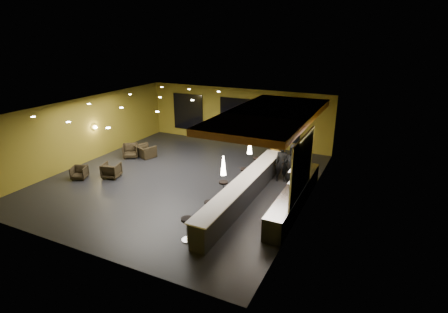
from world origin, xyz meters
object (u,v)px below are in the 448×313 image
at_px(pendant_2, 269,131).
at_px(armchair_c, 130,151).
at_px(pendant_0, 223,166).
at_px(bar_stool_3, 245,175).
at_px(pendant_1, 250,146).
at_px(armchair_b, 111,170).
at_px(prep_counter, 295,197).
at_px(armchair_a, 79,173).
at_px(bar_stool_2, 223,188).
at_px(staff_b, 296,164).
at_px(bar_counter, 244,191).
at_px(armchair_d, 145,151).
at_px(bar_stool_0, 187,226).
at_px(bar_stool_1, 209,208).
at_px(column, 279,135).
at_px(bar_stool_4, 257,163).
at_px(staff_a, 282,163).
at_px(staff_c, 294,164).

xyz_separation_m(pendant_2, armchair_c, (-7.96, -0.62, -1.97)).
xyz_separation_m(pendant_0, bar_stool_3, (-0.65, 3.62, -1.83)).
xyz_separation_m(pendant_1, armchair_b, (-6.88, -0.83, -1.99)).
distance_m(prep_counter, armchair_a, 10.30).
bearing_deg(bar_stool_2, armchair_b, -177.58).
bearing_deg(staff_b, bar_counter, -109.09).
relative_size(pendant_0, pendant_2, 1.00).
height_order(pendant_0, armchair_d, pendant_0).
xyz_separation_m(bar_counter, armchair_a, (-8.17, -1.13, -0.19)).
bearing_deg(bar_stool_2, armchair_a, -171.72).
distance_m(pendant_0, bar_stool_3, 4.11).
height_order(pendant_0, bar_stool_3, pendant_0).
xyz_separation_m(bar_stool_0, bar_stool_3, (0.00, 5.08, -0.03)).
bearing_deg(armchair_a, pendant_2, 2.77).
relative_size(pendant_1, armchair_d, 0.66).
bearing_deg(pendant_2, bar_stool_1, -98.03).
height_order(pendant_0, armchair_b, pendant_0).
bearing_deg(pendant_0, armchair_c, 151.18).
height_order(column, bar_stool_4, column).
bearing_deg(column, staff_a, -67.26).
bearing_deg(armchair_c, bar_stool_1, -65.65).
bearing_deg(staff_c, pendant_2, 179.76).
xyz_separation_m(armchair_b, bar_stool_4, (6.21, 3.61, 0.15)).
bearing_deg(staff_b, armchair_a, -152.08).
height_order(staff_b, bar_stool_1, staff_b).
height_order(column, armchair_b, column).
distance_m(prep_counter, bar_stool_2, 2.98).
bearing_deg(bar_stool_4, prep_counter, -46.10).
relative_size(staff_b, bar_stool_1, 2.42).
xyz_separation_m(staff_a, bar_stool_4, (-1.41, 0.44, -0.38)).
height_order(prep_counter, staff_c, staff_c).
xyz_separation_m(pendant_0, staff_a, (0.74, 4.85, -1.45)).
relative_size(staff_c, armchair_a, 2.76).
bearing_deg(column, armchair_b, -144.39).
height_order(staff_a, bar_stool_2, staff_a).
bearing_deg(bar_stool_4, bar_stool_0, -89.79).
relative_size(staff_b, armchair_c, 2.09).
bearing_deg(bar_stool_0, pendant_1, 80.64).
distance_m(armchair_c, armchair_d, 0.84).
xyz_separation_m(prep_counter, armchair_a, (-10.17, -1.63, -0.12)).
bearing_deg(pendant_1, pendant_0, -90.00).
height_order(prep_counter, armchair_a, prep_counter).
bearing_deg(armchair_b, pendant_2, -169.79).
relative_size(prep_counter, bar_stool_4, 7.40).
distance_m(pendant_0, bar_stool_2, 2.82).
bearing_deg(column, prep_counter, -64.00).
relative_size(armchair_b, bar_stool_0, 0.94).
bearing_deg(bar_stool_1, staff_c, 67.52).
relative_size(bar_stool_3, bar_stool_4, 1.00).
xyz_separation_m(staff_c, armchair_c, (-9.25, -0.53, -0.57)).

